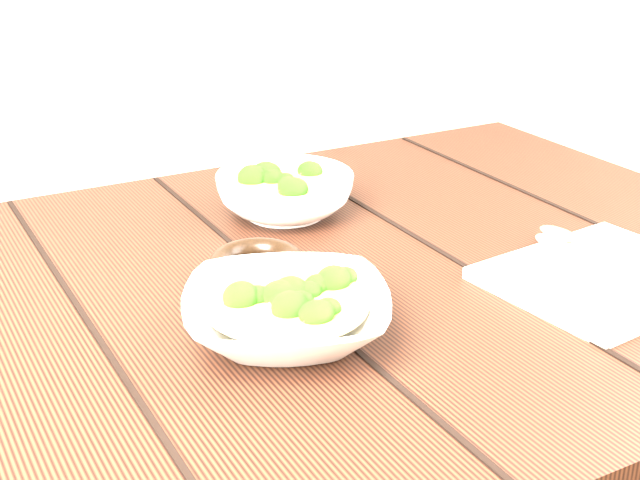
# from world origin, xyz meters

# --- Properties ---
(table) EXTENTS (1.20, 0.80, 0.75)m
(table) POSITION_xyz_m (0.00, 0.00, 0.63)
(table) COLOR black
(table) RESTS_ON ground
(soup_bowl_front) EXTENTS (0.25, 0.25, 0.05)m
(soup_bowl_front) POSITION_xyz_m (-0.06, -0.11, 0.78)
(soup_bowl_front) COLOR white
(soup_bowl_front) RESTS_ON table
(soup_bowl_back) EXTENTS (0.20, 0.20, 0.06)m
(soup_bowl_back) POSITION_xyz_m (0.08, 0.18, 0.78)
(soup_bowl_back) COLOR white
(soup_bowl_back) RESTS_ON table
(trivet) EXTENTS (0.11, 0.11, 0.03)m
(trivet) POSITION_xyz_m (-0.03, 0.03, 0.76)
(trivet) COLOR black
(trivet) RESTS_ON table
(napkin) EXTENTS (0.25, 0.21, 0.01)m
(napkin) POSITION_xyz_m (0.28, -0.16, 0.76)
(napkin) COLOR beige
(napkin) RESTS_ON table
(spoon_left) EXTENTS (0.05, 0.19, 0.01)m
(spoon_left) POSITION_xyz_m (0.28, -0.12, 0.77)
(spoon_left) COLOR #A29E8F
(spoon_left) RESTS_ON napkin
(spoon_right) EXTENTS (0.03, 0.19, 0.01)m
(spoon_right) POSITION_xyz_m (0.31, -0.10, 0.77)
(spoon_right) COLOR #A29E8F
(spoon_right) RESTS_ON napkin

